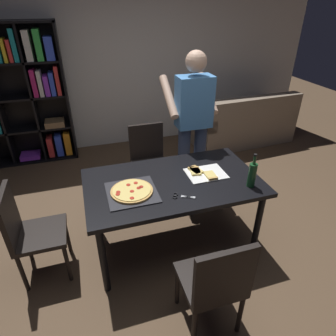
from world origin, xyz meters
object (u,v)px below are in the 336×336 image
at_px(couch, 242,125).
at_px(chair_far_side, 149,157).
at_px(dining_table, 173,188).
at_px(chair_left_end, 28,229).
at_px(wine_bottle, 252,174).
at_px(pepperoni_pizza_on_tray, 132,191).
at_px(person_serving_pizza, 193,121).
at_px(kitchen_scissors, 180,196).
at_px(bookshelf, 18,96).
at_px(chair_near_camera, 215,281).

bearing_deg(couch, chair_far_side, -151.29).
relative_size(dining_table, chair_far_side, 1.76).
height_order(chair_left_end, wine_bottle, wine_bottle).
distance_m(couch, pepperoni_pizza_on_tray, 3.12).
relative_size(person_serving_pizza, pepperoni_pizza_on_tray, 4.16).
bearing_deg(person_serving_pizza, couch, 41.34).
relative_size(dining_table, pepperoni_pizza_on_tray, 3.77).
relative_size(pepperoni_pizza_on_tray, kitchen_scissors, 2.15).
bearing_deg(person_serving_pizza, bookshelf, 140.29).
distance_m(chair_far_side, bookshelf, 2.15).
distance_m(chair_far_side, couch, 2.18).
relative_size(chair_near_camera, chair_left_end, 1.00).
distance_m(dining_table, pepperoni_pizza_on_tray, 0.41).
bearing_deg(couch, kitchen_scissors, -130.71).
height_order(couch, kitchen_scissors, couch).
relative_size(chair_far_side, pepperoni_pizza_on_tray, 2.14).
bearing_deg(bookshelf, person_serving_pizza, -39.71).
distance_m(dining_table, chair_near_camera, 0.96).
bearing_deg(wine_bottle, person_serving_pizza, 99.11).
distance_m(chair_near_camera, person_serving_pizza, 1.80).
relative_size(chair_far_side, wine_bottle, 2.85).
bearing_deg(person_serving_pizza, chair_near_camera, -105.68).
relative_size(couch, wine_bottle, 5.54).
bearing_deg(couch, pepperoni_pizza_on_tray, -138.06).
height_order(chair_near_camera, chair_far_side, same).
height_order(chair_near_camera, person_serving_pizza, person_serving_pizza).
relative_size(dining_table, couch, 0.91).
bearing_deg(chair_left_end, pepperoni_pizza_on_tray, -5.01).
bearing_deg(couch, person_serving_pizza, -138.66).
xyz_separation_m(dining_table, pepperoni_pizza_on_tray, (-0.39, -0.08, 0.09)).
bearing_deg(couch, chair_left_end, -148.03).
relative_size(chair_near_camera, pepperoni_pizza_on_tray, 2.14).
bearing_deg(bookshelf, pepperoni_pizza_on_tray, -65.27).
bearing_deg(dining_table, bookshelf, 122.67).
bearing_deg(couch, bookshelf, 173.48).
xyz_separation_m(couch, bookshelf, (-3.43, 0.39, 0.70)).
height_order(couch, wine_bottle, wine_bottle).
height_order(chair_near_camera, bookshelf, bookshelf).
bearing_deg(dining_table, person_serving_pizza, 57.10).
bearing_deg(person_serving_pizza, wine_bottle, -80.89).
xyz_separation_m(pepperoni_pizza_on_tray, wine_bottle, (1.02, -0.20, 0.10)).
relative_size(chair_left_end, couch, 0.51).
xyz_separation_m(chair_far_side, wine_bottle, (0.63, -1.23, 0.36)).
bearing_deg(wine_bottle, chair_left_end, 171.60).
bearing_deg(wine_bottle, kitchen_scissors, 177.37).
relative_size(chair_near_camera, bookshelf, 0.46).
height_order(chair_far_side, couch, chair_far_side).
xyz_separation_m(couch, wine_bottle, (-1.27, -2.27, 0.57)).
xyz_separation_m(dining_table, wine_bottle, (0.63, -0.28, 0.20)).
bearing_deg(person_serving_pizza, kitchen_scissors, -116.68).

